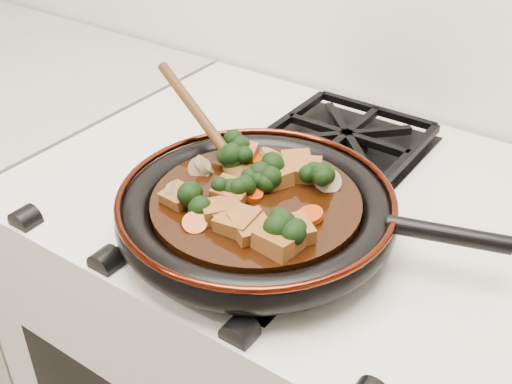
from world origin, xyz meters
The scene contains 36 objects.
burner_grate_front centered at (0.00, 1.55, 0.91)m, with size 0.23×0.23×0.03m, color black, non-canonical shape.
burner_grate_back centered at (0.00, 1.83, 0.91)m, with size 0.23×0.23×0.03m, color black, non-canonical shape.
skillet centered at (0.02, 1.56, 0.94)m, with size 0.46×0.35×0.05m.
braising_sauce centered at (0.02, 1.56, 0.95)m, with size 0.26×0.26×0.02m, color black.
tofu_cube_0 centered at (-0.06, 1.50, 0.97)m, with size 0.03×0.04×0.02m, color brown.
tofu_cube_1 centered at (0.00, 1.50, 0.97)m, with size 0.04×0.03×0.02m, color brown.
tofu_cube_2 centered at (0.02, 1.50, 0.97)m, with size 0.04×0.04×0.02m, color brown.
tofu_cube_3 centered at (0.09, 1.52, 0.97)m, with size 0.04×0.04×0.02m, color brown.
tofu_cube_4 centered at (0.05, 1.50, 0.97)m, with size 0.04×0.04×0.02m, color brown.
tofu_cube_5 centered at (0.03, 1.50, 0.97)m, with size 0.04×0.04×0.02m, color brown.
tofu_cube_6 centered at (0.01, 1.60, 0.97)m, with size 0.04×0.04×0.02m, color brown.
tofu_cube_7 centered at (0.04, 1.64, 0.97)m, with size 0.04×0.04×0.02m, color brown.
tofu_cube_8 centered at (0.02, 1.65, 0.97)m, with size 0.04×0.04×0.02m, color brown.
tofu_cube_9 centered at (0.09, 1.50, 0.97)m, with size 0.04×0.05×0.02m, color brown.
tofu_cube_10 centered at (-0.05, 1.62, 0.97)m, with size 0.04×0.04×0.02m, color brown.
tofu_cube_11 centered at (-0.01, 1.54, 0.97)m, with size 0.04×0.04×0.02m, color brown.
broccoli_floret_0 centered at (-0.01, 1.62, 0.97)m, with size 0.06×0.06×0.05m, color black, non-canonical shape.
broccoli_floret_1 centered at (-0.03, 1.50, 0.97)m, with size 0.06×0.06×0.05m, color black, non-canonical shape.
broccoli_floret_2 centered at (-0.07, 1.62, 0.97)m, with size 0.06×0.06×0.05m, color black, non-canonical shape.
broccoli_floret_3 centered at (0.09, 1.51, 0.97)m, with size 0.06×0.06×0.05m, color black, non-canonical shape.
broccoli_floret_4 centered at (0.06, 1.63, 0.97)m, with size 0.06×0.06×0.05m, color black, non-canonical shape.
broccoli_floret_5 centered at (-0.01, 1.55, 0.97)m, with size 0.05×0.05×0.05m, color black, non-canonical shape.
broccoli_floret_6 centered at (-0.04, 1.60, 0.97)m, with size 0.06×0.06×0.05m, color black, non-canonical shape.
broccoli_floret_7 centered at (0.01, 1.58, 0.97)m, with size 0.06×0.06×0.05m, color black, non-canonical shape.
carrot_coin_0 centered at (-0.03, 1.63, 0.96)m, with size 0.03×0.03×0.01m, color #AB2E04.
carrot_coin_1 centered at (0.01, 1.56, 0.96)m, with size 0.03×0.03×0.01m, color #AB2E04.
carrot_coin_2 centered at (0.09, 1.51, 0.96)m, with size 0.03×0.03×0.01m, color #AB2E04.
carrot_coin_3 centered at (0.09, 1.56, 0.96)m, with size 0.03×0.03×0.01m, color #AB2E04.
carrot_coin_4 centered at (-0.01, 1.47, 0.96)m, with size 0.03×0.03×0.01m, color #AB2E04.
carrot_coin_5 centered at (0.07, 1.52, 0.96)m, with size 0.03×0.03×0.01m, color #AB2E04.
mushroom_slice_0 centered at (-0.08, 1.57, 0.97)m, with size 0.03×0.03×0.01m, color brown.
mushroom_slice_1 centered at (-0.08, 1.58, 0.97)m, with size 0.03×0.03×0.01m, color brown.
mushroom_slice_2 centered at (-0.02, 1.65, 0.97)m, with size 0.04×0.04×0.01m, color brown.
mushroom_slice_3 centered at (0.07, 1.64, 0.97)m, with size 0.03×0.03×0.01m, color brown.
mushroom_slice_4 centered at (-0.06, 1.50, 0.97)m, with size 0.04×0.04×0.01m, color brown.
wooden_spoon centered at (-0.09, 1.62, 0.98)m, with size 0.14×0.07×0.22m.
Camera 1 is at (0.39, 1.03, 1.41)m, focal length 45.00 mm.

